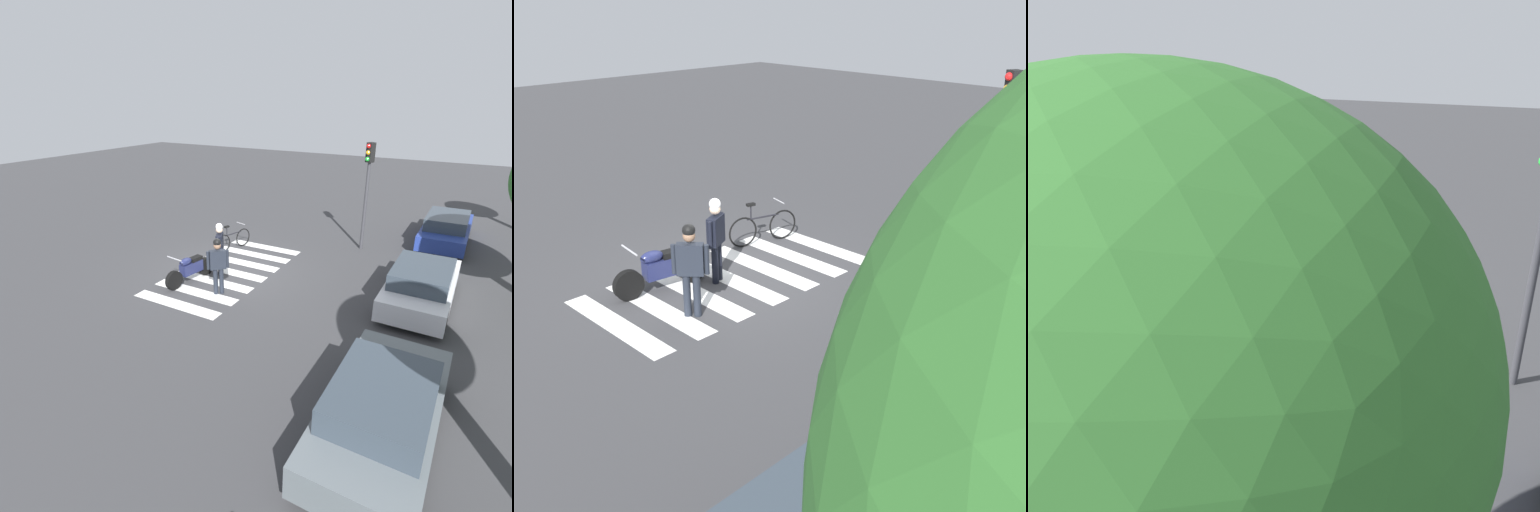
% 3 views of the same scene
% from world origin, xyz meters
% --- Properties ---
extents(ground_plane, '(60.00, 60.00, 0.00)m').
position_xyz_m(ground_plane, '(0.00, 0.00, 0.00)').
color(ground_plane, '#38383A').
extents(police_motorcycle, '(2.01, 0.62, 1.02)m').
position_xyz_m(police_motorcycle, '(1.26, -0.58, 0.45)').
color(police_motorcycle, black).
rests_on(police_motorcycle, ground_plane).
extents(leaning_bicycle, '(1.72, 0.58, 1.02)m').
position_xyz_m(leaning_bicycle, '(-1.90, -0.99, 0.39)').
color(leaning_bicycle, black).
rests_on(leaning_bicycle, ground_plane).
extents(officer_on_foot, '(0.61, 0.39, 1.76)m').
position_xyz_m(officer_on_foot, '(0.24, -0.12, 1.01)').
color(officer_on_foot, black).
rests_on(officer_on_foot, ground_plane).
extents(officer_by_motorcycle, '(0.49, 0.51, 1.77)m').
position_xyz_m(officer_by_motorcycle, '(1.51, 0.69, 1.02)').
color(officer_by_motorcycle, '#1E232D').
rests_on(officer_by_motorcycle, ground_plane).
extents(crosswalk_stripes, '(5.85, 2.92, 0.01)m').
position_xyz_m(crosswalk_stripes, '(0.00, 0.00, 0.00)').
color(crosswalk_stripes, silver).
rests_on(crosswalk_stripes, ground_plane).
extents(traffic_light_pole, '(0.36, 0.32, 4.06)m').
position_xyz_m(traffic_light_pole, '(-4.42, 3.36, 2.74)').
color(traffic_light_pole, '#38383D').
rests_on(traffic_light_pole, ground_plane).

